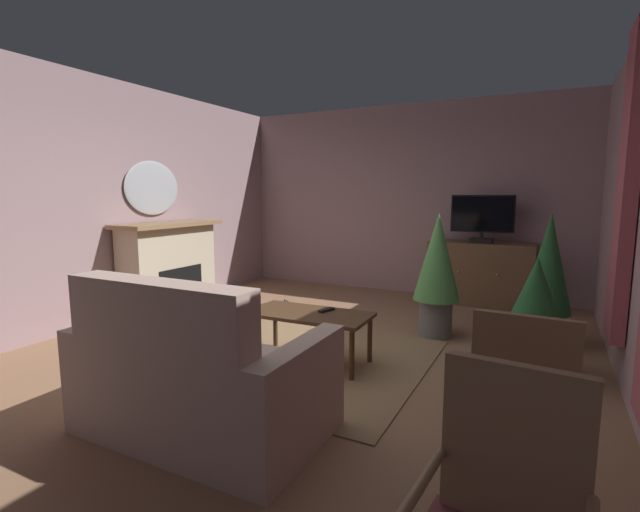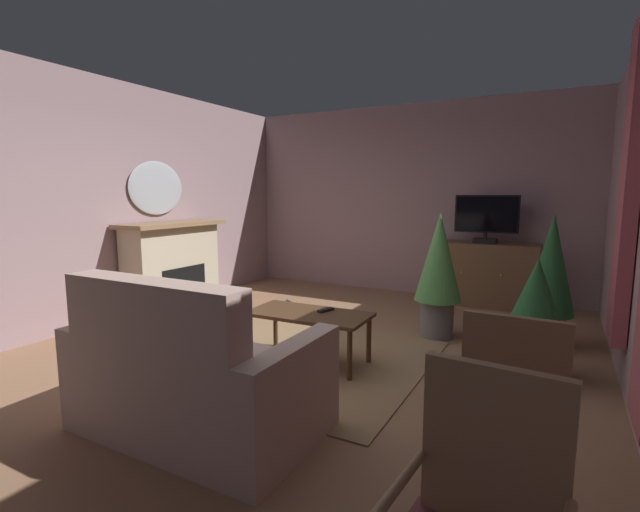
{
  "view_description": "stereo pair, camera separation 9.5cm",
  "coord_description": "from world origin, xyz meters",
  "px_view_note": "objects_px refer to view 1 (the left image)",
  "views": [
    {
      "loc": [
        2.01,
        -3.41,
        1.51
      ],
      "look_at": [
        0.06,
        0.41,
        0.91
      ],
      "focal_mm": 25.35,
      "sensor_mm": 36.0,
      "label": 1
    },
    {
      "loc": [
        2.09,
        -3.36,
        1.51
      ],
      "look_at": [
        0.06,
        0.41,
        0.91
      ],
      "focal_mm": 25.35,
      "sensor_mm": 36.0,
      "label": 2
    }
  ],
  "objects_px": {
    "wall_mirror_oval": "(152,188)",
    "coffee_table": "(310,318)",
    "potted_plant_on_hearth_side": "(535,309)",
    "potted_plant_small_fern_corner": "(548,273)",
    "tv_cabinet": "(480,275)",
    "potted_plant_leafy_by_curtain": "(437,268)",
    "side_chair_tucked_against_wall": "(517,428)",
    "television": "(482,217)",
    "sofa_floral": "(198,381)",
    "tv_remote": "(327,310)",
    "fireplace": "(171,269)",
    "cat": "(271,309)"
  },
  "relations": [
    {
      "from": "wall_mirror_oval",
      "to": "coffee_table",
      "type": "height_order",
      "value": "wall_mirror_oval"
    },
    {
      "from": "potted_plant_on_hearth_side",
      "to": "potted_plant_small_fern_corner",
      "type": "bearing_deg",
      "value": 84.56
    },
    {
      "from": "tv_cabinet",
      "to": "potted_plant_leafy_by_curtain",
      "type": "relative_size",
      "value": 1.03
    },
    {
      "from": "side_chair_tucked_against_wall",
      "to": "potted_plant_on_hearth_side",
      "type": "distance_m",
      "value": 2.08
    },
    {
      "from": "television",
      "to": "sofa_floral",
      "type": "distance_m",
      "value": 4.52
    },
    {
      "from": "wall_mirror_oval",
      "to": "potted_plant_leafy_by_curtain",
      "type": "xyz_separation_m",
      "value": [
        3.53,
        0.49,
        -0.84
      ]
    },
    {
      "from": "coffee_table",
      "to": "television",
      "type": "bearing_deg",
      "value": 70.43
    },
    {
      "from": "potted_plant_small_fern_corner",
      "to": "television",
      "type": "bearing_deg",
      "value": 119.43
    },
    {
      "from": "wall_mirror_oval",
      "to": "tv_remote",
      "type": "height_order",
      "value": "wall_mirror_oval"
    },
    {
      "from": "tv_remote",
      "to": "fireplace",
      "type": "bearing_deg",
      "value": 92.31
    },
    {
      "from": "fireplace",
      "to": "cat",
      "type": "height_order",
      "value": "fireplace"
    },
    {
      "from": "potted_plant_on_hearth_side",
      "to": "cat",
      "type": "height_order",
      "value": "potted_plant_on_hearth_side"
    },
    {
      "from": "television",
      "to": "tv_remote",
      "type": "xyz_separation_m",
      "value": [
        -0.93,
        -2.82,
        -0.72
      ]
    },
    {
      "from": "side_chair_tucked_against_wall",
      "to": "potted_plant_on_hearth_side",
      "type": "bearing_deg",
      "value": 89.94
    },
    {
      "from": "sofa_floral",
      "to": "coffee_table",
      "type": "bearing_deg",
      "value": 87.95
    },
    {
      "from": "tv_cabinet",
      "to": "side_chair_tucked_against_wall",
      "type": "bearing_deg",
      "value": -80.47
    },
    {
      "from": "television",
      "to": "potted_plant_small_fern_corner",
      "type": "height_order",
      "value": "television"
    },
    {
      "from": "coffee_table",
      "to": "potted_plant_on_hearth_side",
      "type": "xyz_separation_m",
      "value": [
        1.78,
        0.63,
        0.15
      ]
    },
    {
      "from": "sofa_floral",
      "to": "potted_plant_leafy_by_curtain",
      "type": "height_order",
      "value": "potted_plant_leafy_by_curtain"
    },
    {
      "from": "fireplace",
      "to": "sofa_floral",
      "type": "relative_size",
      "value": 0.97
    },
    {
      "from": "wall_mirror_oval",
      "to": "tv_remote",
      "type": "distance_m",
      "value": 3.1
    },
    {
      "from": "fireplace",
      "to": "tv_remote",
      "type": "height_order",
      "value": "fireplace"
    },
    {
      "from": "potted_plant_leafy_by_curtain",
      "to": "potted_plant_small_fern_corner",
      "type": "relative_size",
      "value": 0.99
    },
    {
      "from": "wall_mirror_oval",
      "to": "tv_remote",
      "type": "relative_size",
      "value": 5.15
    },
    {
      "from": "potted_plant_on_hearth_side",
      "to": "tv_remote",
      "type": "bearing_deg",
      "value": -162.64
    },
    {
      "from": "sofa_floral",
      "to": "side_chair_tucked_against_wall",
      "type": "relative_size",
      "value": 1.57
    },
    {
      "from": "television",
      "to": "coffee_table",
      "type": "relative_size",
      "value": 0.74
    },
    {
      "from": "fireplace",
      "to": "cat",
      "type": "relative_size",
      "value": 2.76
    },
    {
      "from": "sofa_floral",
      "to": "potted_plant_on_hearth_side",
      "type": "xyz_separation_m",
      "value": [
        1.83,
        2.01,
        0.22
      ]
    },
    {
      "from": "sofa_floral",
      "to": "potted_plant_leafy_by_curtain",
      "type": "distance_m",
      "value": 2.82
    },
    {
      "from": "wall_mirror_oval",
      "to": "potted_plant_small_fern_corner",
      "type": "distance_m",
      "value": 4.69
    },
    {
      "from": "wall_mirror_oval",
      "to": "cat",
      "type": "distance_m",
      "value": 2.17
    },
    {
      "from": "sofa_floral",
      "to": "potted_plant_small_fern_corner",
      "type": "relative_size",
      "value": 1.16
    },
    {
      "from": "side_chair_tucked_against_wall",
      "to": "cat",
      "type": "bearing_deg",
      "value": 138.5
    },
    {
      "from": "potted_plant_leafy_by_curtain",
      "to": "cat",
      "type": "distance_m",
      "value": 2.11
    },
    {
      "from": "television",
      "to": "coffee_table",
      "type": "bearing_deg",
      "value": -109.57
    },
    {
      "from": "coffee_table",
      "to": "cat",
      "type": "distance_m",
      "value": 1.69
    },
    {
      "from": "television",
      "to": "side_chair_tucked_against_wall",
      "type": "distance_m",
      "value": 4.48
    },
    {
      "from": "tv_cabinet",
      "to": "tv_remote",
      "type": "relative_size",
      "value": 8.0
    },
    {
      "from": "potted_plant_on_hearth_side",
      "to": "cat",
      "type": "xyz_separation_m",
      "value": [
        -2.96,
        0.54,
        -0.47
      ]
    },
    {
      "from": "television",
      "to": "cat",
      "type": "bearing_deg",
      "value": -141.63
    },
    {
      "from": "coffee_table",
      "to": "sofa_floral",
      "type": "xyz_separation_m",
      "value": [
        -0.05,
        -1.38,
        -0.07
      ]
    },
    {
      "from": "potted_plant_leafy_by_curtain",
      "to": "potted_plant_on_hearth_side",
      "type": "bearing_deg",
      "value": -33.95
    },
    {
      "from": "tv_remote",
      "to": "cat",
      "type": "distance_m",
      "value": 1.71
    },
    {
      "from": "coffee_table",
      "to": "potted_plant_on_hearth_side",
      "type": "relative_size",
      "value": 1.1
    },
    {
      "from": "tv_remote",
      "to": "cat",
      "type": "relative_size",
      "value": 0.32
    },
    {
      "from": "tv_remote",
      "to": "potted_plant_on_hearth_side",
      "type": "bearing_deg",
      "value": -55.56
    },
    {
      "from": "fireplace",
      "to": "tv_remote",
      "type": "distance_m",
      "value": 2.65
    },
    {
      "from": "tv_cabinet",
      "to": "potted_plant_leafy_by_curtain",
      "type": "bearing_deg",
      "value": -97.09
    },
    {
      "from": "tv_cabinet",
      "to": "cat",
      "type": "distance_m",
      "value": 2.88
    }
  ]
}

